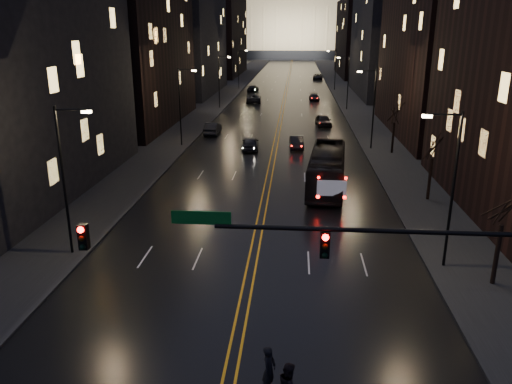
% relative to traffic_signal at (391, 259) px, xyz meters
% --- Properties ---
extents(ground, '(900.00, 900.00, 0.00)m').
position_rel_traffic_signal_xyz_m(ground, '(-5.91, 0.00, -5.10)').
color(ground, black).
rests_on(ground, ground).
extents(road, '(20.00, 320.00, 0.02)m').
position_rel_traffic_signal_xyz_m(road, '(-5.91, 130.00, -5.09)').
color(road, black).
rests_on(road, ground).
extents(sidewalk_left, '(8.00, 320.00, 0.16)m').
position_rel_traffic_signal_xyz_m(sidewalk_left, '(-19.91, 130.00, -5.02)').
color(sidewalk_left, black).
rests_on(sidewalk_left, ground).
extents(sidewalk_right, '(8.00, 320.00, 0.16)m').
position_rel_traffic_signal_xyz_m(sidewalk_right, '(8.09, 130.00, -5.02)').
color(sidewalk_right, black).
rests_on(sidewalk_right, ground).
extents(center_line, '(0.62, 320.00, 0.01)m').
position_rel_traffic_signal_xyz_m(center_line, '(-5.91, 130.00, -5.08)').
color(center_line, orange).
rests_on(center_line, road).
extents(building_left_mid, '(12.00, 30.00, 28.00)m').
position_rel_traffic_signal_xyz_m(building_left_mid, '(-26.91, 54.00, 8.90)').
color(building_left_mid, black).
rests_on(building_left_mid, ground).
extents(building_left_far, '(12.00, 34.00, 20.00)m').
position_rel_traffic_signal_xyz_m(building_left_far, '(-26.91, 92.00, 4.90)').
color(building_left_far, black).
rests_on(building_left_far, ground).
extents(building_left_dist, '(12.00, 40.00, 24.00)m').
position_rel_traffic_signal_xyz_m(building_left_dist, '(-26.91, 140.00, 6.90)').
color(building_left_dist, black).
rests_on(building_left_dist, ground).
extents(building_right_mid, '(12.00, 34.00, 26.00)m').
position_rel_traffic_signal_xyz_m(building_right_mid, '(15.09, 92.00, 7.90)').
color(building_right_mid, black).
rests_on(building_right_mid, ground).
extents(building_right_dist, '(12.00, 40.00, 22.00)m').
position_rel_traffic_signal_xyz_m(building_right_dist, '(15.09, 140.00, 5.90)').
color(building_right_dist, black).
rests_on(building_right_dist, ground).
extents(capitol, '(90.00, 50.00, 58.50)m').
position_rel_traffic_signal_xyz_m(capitol, '(-5.91, 250.00, 12.05)').
color(capitol, black).
rests_on(capitol, ground).
extents(traffic_signal, '(17.29, 0.45, 7.00)m').
position_rel_traffic_signal_xyz_m(traffic_signal, '(0.00, 0.00, 0.00)').
color(traffic_signal, black).
rests_on(traffic_signal, ground).
extents(streetlamp_right_near, '(2.13, 0.25, 9.00)m').
position_rel_traffic_signal_xyz_m(streetlamp_right_near, '(4.91, 10.00, -0.02)').
color(streetlamp_right_near, black).
rests_on(streetlamp_right_near, ground).
extents(streetlamp_left_near, '(2.13, 0.25, 9.00)m').
position_rel_traffic_signal_xyz_m(streetlamp_left_near, '(-16.72, 10.00, -0.02)').
color(streetlamp_left_near, black).
rests_on(streetlamp_left_near, ground).
extents(streetlamp_right_mid, '(2.13, 0.25, 9.00)m').
position_rel_traffic_signal_xyz_m(streetlamp_right_mid, '(4.91, 40.00, -0.02)').
color(streetlamp_right_mid, black).
rests_on(streetlamp_right_mid, ground).
extents(streetlamp_left_mid, '(2.13, 0.25, 9.00)m').
position_rel_traffic_signal_xyz_m(streetlamp_left_mid, '(-16.72, 40.00, -0.02)').
color(streetlamp_left_mid, black).
rests_on(streetlamp_left_mid, ground).
extents(streetlamp_right_far, '(2.13, 0.25, 9.00)m').
position_rel_traffic_signal_xyz_m(streetlamp_right_far, '(4.91, 70.00, -0.02)').
color(streetlamp_right_far, black).
rests_on(streetlamp_right_far, ground).
extents(streetlamp_left_far, '(2.13, 0.25, 9.00)m').
position_rel_traffic_signal_xyz_m(streetlamp_left_far, '(-16.72, 70.00, -0.02)').
color(streetlamp_left_far, black).
rests_on(streetlamp_left_far, ground).
extents(streetlamp_right_dist, '(2.13, 0.25, 9.00)m').
position_rel_traffic_signal_xyz_m(streetlamp_right_dist, '(4.91, 100.00, -0.02)').
color(streetlamp_right_dist, black).
rests_on(streetlamp_right_dist, ground).
extents(streetlamp_left_dist, '(2.13, 0.25, 9.00)m').
position_rel_traffic_signal_xyz_m(streetlamp_left_dist, '(-16.72, 100.00, -0.02)').
color(streetlamp_left_dist, black).
rests_on(streetlamp_left_dist, ground).
extents(tree_right_near, '(2.40, 2.40, 6.65)m').
position_rel_traffic_signal_xyz_m(tree_right_near, '(7.09, 8.00, -0.58)').
color(tree_right_near, black).
rests_on(tree_right_near, ground).
extents(tree_right_mid, '(2.40, 2.40, 6.65)m').
position_rel_traffic_signal_xyz_m(tree_right_mid, '(7.09, 22.00, -0.58)').
color(tree_right_mid, black).
rests_on(tree_right_mid, ground).
extents(tree_right_far, '(2.40, 2.40, 6.65)m').
position_rel_traffic_signal_xyz_m(tree_right_far, '(7.09, 38.00, -0.58)').
color(tree_right_far, black).
rests_on(tree_right_far, ground).
extents(bus, '(3.97, 12.31, 3.37)m').
position_rel_traffic_signal_xyz_m(bus, '(-0.77, 25.04, -3.42)').
color(bus, black).
rests_on(bus, ground).
extents(oncoming_car_a, '(2.13, 4.69, 1.56)m').
position_rel_traffic_signal_xyz_m(oncoming_car_a, '(-8.66, 38.77, -4.32)').
color(oncoming_car_a, black).
rests_on(oncoming_car_a, ground).
extents(oncoming_car_b, '(1.74, 4.82, 1.58)m').
position_rel_traffic_signal_xyz_m(oncoming_car_b, '(-14.41, 47.32, -4.31)').
color(oncoming_car_b, black).
rests_on(oncoming_car_b, ground).
extents(oncoming_car_c, '(3.10, 5.97, 1.61)m').
position_rel_traffic_signal_xyz_m(oncoming_car_c, '(-11.61, 78.00, -4.30)').
color(oncoming_car_c, black).
rests_on(oncoming_car_c, ground).
extents(oncoming_car_d, '(2.51, 5.15, 1.44)m').
position_rel_traffic_signal_xyz_m(oncoming_car_d, '(-13.26, 95.55, -4.38)').
color(oncoming_car_d, black).
rests_on(oncoming_car_d, ground).
extents(receding_car_a, '(1.74, 4.33, 1.40)m').
position_rel_traffic_signal_xyz_m(receding_car_a, '(-3.41, 39.93, -4.40)').
color(receding_car_a, black).
rests_on(receding_car_a, ground).
extents(receding_car_b, '(2.42, 4.99, 1.64)m').
position_rel_traffic_signal_xyz_m(receding_car_b, '(0.36, 54.32, -4.28)').
color(receding_car_b, black).
rests_on(receding_car_b, ground).
extents(receding_car_c, '(2.03, 4.55, 1.30)m').
position_rel_traffic_signal_xyz_m(receding_car_c, '(-0.10, 81.66, -4.45)').
color(receding_car_c, black).
rests_on(receding_car_c, ground).
extents(receding_car_d, '(2.94, 5.83, 1.58)m').
position_rel_traffic_signal_xyz_m(receding_car_d, '(2.31, 126.49, -4.31)').
color(receding_car_d, black).
rests_on(receding_car_d, ground).
extents(pedestrian_a, '(0.68, 0.83, 1.94)m').
position_rel_traffic_signal_xyz_m(pedestrian_a, '(-4.33, -1.15, -4.13)').
color(pedestrian_a, black).
rests_on(pedestrian_a, ground).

